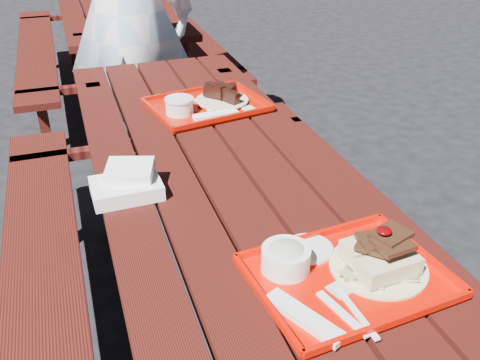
{
  "coord_description": "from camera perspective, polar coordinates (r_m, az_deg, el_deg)",
  "views": [
    {
      "loc": [
        -0.41,
        -1.35,
        1.55
      ],
      "look_at": [
        0.0,
        -0.15,
        0.82
      ],
      "focal_mm": 40.0,
      "sensor_mm": 36.0,
      "label": 1
    }
  ],
  "objects": [
    {
      "name": "picnic_table_far",
      "position": [
        4.28,
        -13.29,
        15.83
      ],
      "size": [
        1.41,
        2.4,
        0.75
      ],
      "color": "#3D120B",
      "rests_on": "ground"
    },
    {
      "name": "ground",
      "position": [
        2.09,
        -1.39,
        -17.81
      ],
      "size": [
        60.0,
        60.0,
        0.0
      ],
      "primitive_type": "plane",
      "color": "black",
      "rests_on": "ground"
    },
    {
      "name": "person",
      "position": [
        2.89,
        -12.11,
        17.36
      ],
      "size": [
        0.82,
        0.69,
        1.9
      ],
      "primitive_type": "imported",
      "rotation": [
        0.0,
        0.0,
        2.74
      ],
      "color": "#AFD7F4",
      "rests_on": "ground"
    },
    {
      "name": "white_cloth",
      "position": [
        1.55,
        -11.92,
        -0.36
      ],
      "size": [
        0.2,
        0.17,
        0.08
      ],
      "color": "white",
      "rests_on": "picnic_table_near"
    },
    {
      "name": "far_tray",
      "position": [
        2.09,
        -3.64,
        8.1
      ],
      "size": [
        0.48,
        0.4,
        0.07
      ],
      "color": "#B30E02",
      "rests_on": "picnic_table_near"
    },
    {
      "name": "picnic_table_near",
      "position": [
        1.72,
        -1.61,
        -5.15
      ],
      "size": [
        1.41,
        2.4,
        0.75
      ],
      "color": "#3D120B",
      "rests_on": "ground"
    },
    {
      "name": "near_tray",
      "position": [
        1.24,
        10.93,
        -8.9
      ],
      "size": [
        0.45,
        0.37,
        0.13
      ],
      "color": "#D20B00",
      "rests_on": "picnic_table_near"
    }
  ]
}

